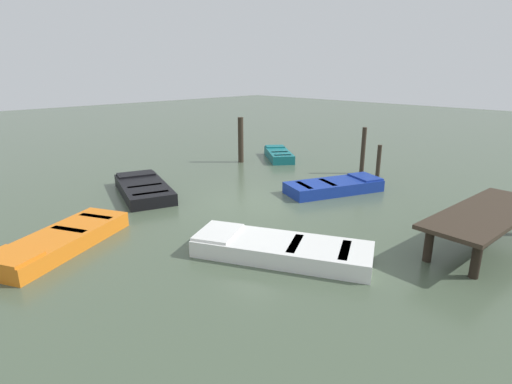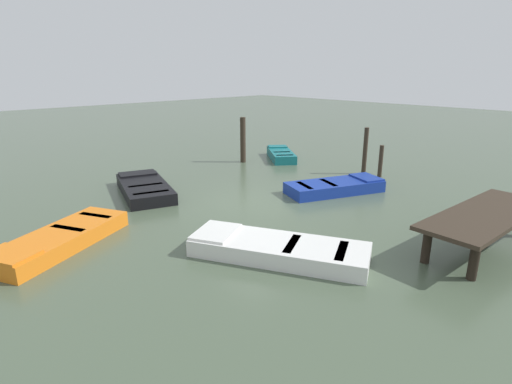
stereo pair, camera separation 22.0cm
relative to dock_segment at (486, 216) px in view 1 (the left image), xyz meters
name	(u,v)px [view 1 (the left image)]	position (x,y,z in m)	size (l,w,h in m)	color
ground_plane	(256,202)	(1.50, -6.48, -0.82)	(80.00, 80.00, 0.00)	#475642
dock_segment	(486,216)	(0.00, 0.00, 0.00)	(4.52, 1.78, 0.95)	#33281E
rowboat_black	(143,188)	(3.70, -9.90, -0.60)	(2.54, 3.79, 0.46)	black
rowboat_teal	(279,155)	(-4.02, -10.44, -0.60)	(2.48, 2.80, 0.46)	#14666B
rowboat_blue	(334,186)	(-1.31, -5.30, -0.60)	(3.70, 2.52, 0.46)	navy
rowboat_orange	(61,240)	(7.48, -7.30, -0.60)	(3.81, 2.75, 0.46)	orange
rowboat_white	(280,248)	(3.98, -3.17, -0.60)	(3.11, 4.31, 0.46)	silver
mooring_piling_near_right	(241,140)	(-2.23, -11.24, 0.24)	(0.26, 0.26, 2.11)	#33281E
mooring_piling_far_left	(363,151)	(-4.40, -6.04, 0.16)	(0.18, 0.18, 1.95)	#33281E
mooring_piling_far_right	(379,161)	(-4.43, -5.32, -0.16)	(0.17, 0.17, 1.31)	#33281E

